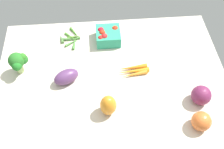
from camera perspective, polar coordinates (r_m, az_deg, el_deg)
name	(u,v)px	position (r cm, az deg, el deg)	size (l,w,h in cm)	color
tablecloth	(112,78)	(125.77, 0.00, -0.83)	(104.00, 76.00, 2.00)	beige
berry_basket	(108,35)	(137.88, -0.73, 8.07)	(11.84, 11.84, 7.20)	#2F9F78
eggplant	(66,77)	(122.69, -9.43, -0.47)	(11.27, 6.49, 6.49)	#5F3768
broccoli_head	(18,61)	(128.44, -18.83, 2.57)	(8.44, 8.60, 11.15)	#A9C27B
okra_pile	(71,39)	(141.49, -8.38, 7.34)	(12.25, 15.55, 1.65)	#4D853B
heirloom_tomato_orange	(201,121)	(113.99, 17.97, -9.17)	(7.85, 7.85, 7.85)	orange
red_onion_near_basket	(201,95)	(120.21, 17.93, -4.10)	(8.32, 8.32, 8.32)	#73264E
bell_pepper_orange	(108,105)	(110.85, -0.78, -6.37)	(6.71, 6.71, 10.02)	orange
carrot_bunch	(133,71)	(126.18, 4.35, 0.77)	(14.83, 7.78, 2.25)	orange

